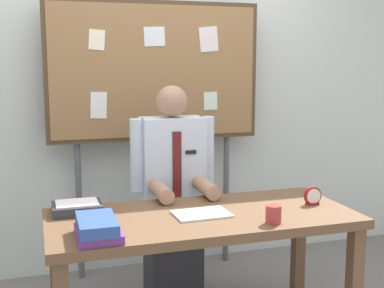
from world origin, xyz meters
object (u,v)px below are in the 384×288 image
(desk, at_px, (202,231))
(paper_tray, at_px, (77,208))
(person, at_px, (173,202))
(book_stack, at_px, (97,228))
(coffee_mug, at_px, (273,214))
(bulletin_board, at_px, (155,75))
(desk_clock, at_px, (313,197))
(open_notebook, at_px, (202,214))

(desk, bearing_deg, paper_tray, 160.83)
(desk, bearing_deg, person, 90.00)
(book_stack, height_order, coffee_mug, book_stack)
(bulletin_board, relative_size, coffee_mug, 21.05)
(desk_clock, relative_size, coffee_mug, 1.11)
(coffee_mug, bearing_deg, person, 108.66)
(desk, xyz_separation_m, desk_clock, (0.66, -0.02, 0.14))
(paper_tray, bearing_deg, coffee_mug, -27.41)
(book_stack, height_order, paper_tray, book_stack)
(person, relative_size, desk_clock, 13.52)
(book_stack, xyz_separation_m, open_notebook, (0.57, 0.20, -0.04))
(paper_tray, bearing_deg, desk_clock, -10.38)
(desk, relative_size, desk_clock, 15.71)
(person, distance_m, bulletin_board, 0.92)
(open_notebook, height_order, paper_tray, paper_tray)
(open_notebook, relative_size, coffee_mug, 3.10)
(person, xyz_separation_m, book_stack, (-0.58, -0.82, 0.14))
(desk, height_order, bulletin_board, bulletin_board)
(bulletin_board, distance_m, book_stack, 1.55)
(bulletin_board, relative_size, open_notebook, 6.80)
(book_stack, height_order, open_notebook, book_stack)
(bulletin_board, height_order, paper_tray, bulletin_board)
(desk, distance_m, book_stack, 0.63)
(desk_clock, bearing_deg, desk, 178.65)
(person, bearing_deg, coffee_mug, -71.34)
(coffee_mug, distance_m, paper_tray, 1.04)
(desk, distance_m, desk_clock, 0.67)
(desk, relative_size, bulletin_board, 0.83)
(desk, relative_size, open_notebook, 5.62)
(desk_clock, bearing_deg, person, 136.82)
(person, relative_size, book_stack, 4.70)
(bulletin_board, xyz_separation_m, open_notebook, (-0.01, -1.08, -0.70))
(desk_clock, bearing_deg, book_stack, -170.78)
(desk, bearing_deg, bulletin_board, 90.00)
(bulletin_board, xyz_separation_m, coffee_mug, (0.29, -1.32, -0.66))
(coffee_mug, bearing_deg, book_stack, 177.16)
(desk, height_order, paper_tray, paper_tray)
(person, distance_m, desk_clock, 0.91)
(desk, relative_size, person, 1.16)
(person, xyz_separation_m, bulletin_board, (0.00, 0.46, 0.80))
(person, bearing_deg, bulletin_board, 90.00)
(open_notebook, distance_m, desk_clock, 0.67)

